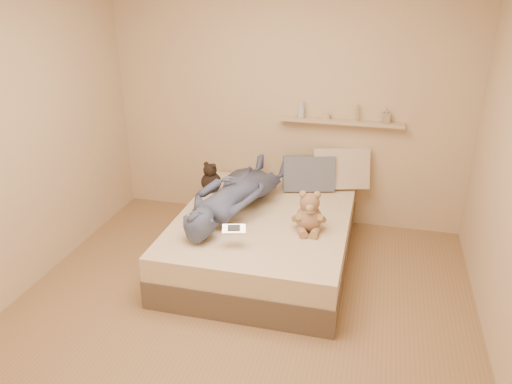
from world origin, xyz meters
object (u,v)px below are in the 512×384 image
(bed, at_px, (264,238))
(dark_plush, at_px, (211,179))
(game_console, at_px, (234,229))
(wall_shelf, at_px, (341,122))
(pillow_cream, at_px, (340,168))
(pillow_grey, at_px, (309,173))
(person, at_px, (236,192))
(teddy_bear, at_px, (309,215))

(bed, bearing_deg, dark_plush, 147.14)
(game_console, height_order, wall_shelf, wall_shelf)
(bed, xyz_separation_m, dark_plush, (-0.63, 0.41, 0.36))
(game_console, relative_size, pillow_cream, 0.35)
(pillow_grey, height_order, person, person)
(dark_plush, bearing_deg, bed, -32.86)
(dark_plush, bearing_deg, person, -44.25)
(teddy_bear, bearing_deg, bed, 157.34)
(teddy_bear, xyz_separation_m, person, (-0.69, 0.23, 0.03))
(dark_plush, relative_size, wall_shelf, 0.25)
(game_console, bearing_deg, dark_plush, 118.06)
(pillow_cream, height_order, person, pillow_cream)
(dark_plush, distance_m, wall_shelf, 1.38)
(bed, relative_size, teddy_bear, 5.21)
(dark_plush, height_order, pillow_cream, pillow_cream)
(teddy_bear, xyz_separation_m, dark_plush, (-1.05, 0.58, -0.02))
(person, height_order, wall_shelf, wall_shelf)
(game_console, bearing_deg, person, 104.80)
(dark_plush, distance_m, pillow_grey, 0.96)
(teddy_bear, height_order, person, teddy_bear)
(game_console, xyz_separation_m, pillow_grey, (0.38, 1.28, 0.01))
(teddy_bear, relative_size, wall_shelf, 0.30)
(dark_plush, relative_size, pillow_cream, 0.55)
(dark_plush, height_order, person, person)
(game_console, distance_m, teddy_bear, 0.67)
(teddy_bear, xyz_separation_m, pillow_grey, (-0.14, 0.87, 0.02))
(game_console, height_order, pillow_cream, pillow_cream)
(pillow_grey, distance_m, wall_shelf, 0.59)
(teddy_bear, xyz_separation_m, pillow_cream, (0.16, 1.01, 0.05))
(game_console, xyz_separation_m, person, (-0.17, 0.65, 0.02))
(pillow_cream, bearing_deg, wall_shelf, 112.37)
(pillow_cream, xyz_separation_m, wall_shelf, (-0.03, 0.08, 0.45))
(teddy_bear, distance_m, pillow_grey, 0.88)
(pillow_cream, distance_m, pillow_grey, 0.33)
(game_console, xyz_separation_m, wall_shelf, (0.65, 1.50, 0.49))
(teddy_bear, bearing_deg, dark_plush, 151.02)
(game_console, relative_size, dark_plush, 0.64)
(game_console, bearing_deg, wall_shelf, 66.68)
(pillow_cream, distance_m, wall_shelf, 0.46)
(teddy_bear, height_order, wall_shelf, wall_shelf)
(wall_shelf, bearing_deg, pillow_cream, -67.63)
(pillow_grey, bearing_deg, teddy_bear, -80.95)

